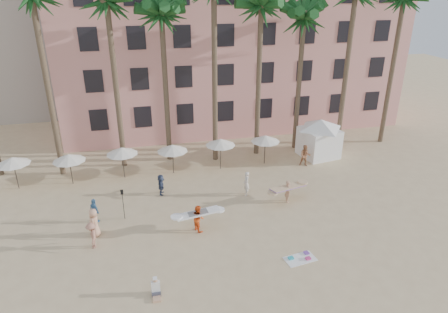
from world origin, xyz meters
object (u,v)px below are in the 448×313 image
Objects in this scene: cabana at (319,135)px; carrier_white at (198,217)px; pink_hotel at (229,48)px; carrier_yellow at (288,190)px.

carrier_white is (-12.70, -9.31, -1.11)m from cabana.
cabana reaches higher than carrier_white.
pink_hotel is 24.47m from carrier_white.
pink_hotel is at bearing 112.29° from cabana.
pink_hotel is at bearing 88.61° from carrier_yellow.
cabana is at bearing -67.71° from pink_hotel.
pink_hotel is 11.74× the size of carrier_yellow.
cabana is (5.29, -12.92, -5.93)m from pink_hotel.
carrier_yellow is 1.06× the size of carrier_white.
carrier_white is (-6.92, -2.12, -0.00)m from carrier_yellow.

